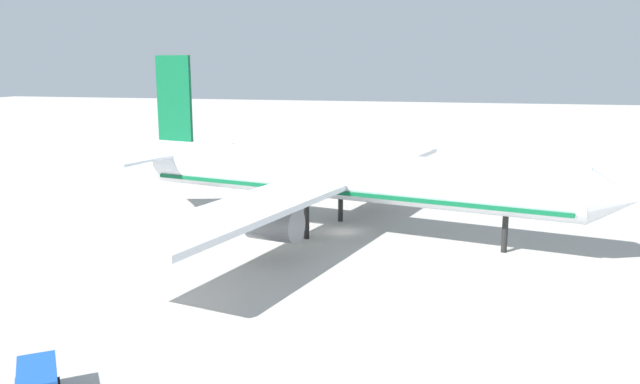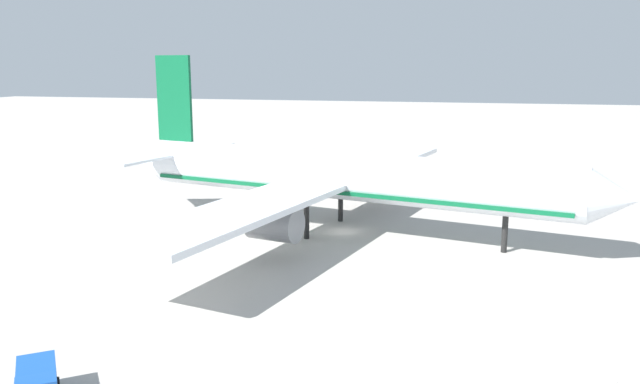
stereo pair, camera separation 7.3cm
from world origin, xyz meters
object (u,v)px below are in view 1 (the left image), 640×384
object	(u,v)px
traffic_cone_2	(618,206)
traffic_cone_3	(222,175)
traffic_cone_0	(217,169)
airliner	(335,177)
baggage_cart_1	(557,172)

from	to	relation	value
traffic_cone_2	traffic_cone_3	world-z (taller)	same
traffic_cone_0	traffic_cone_3	world-z (taller)	same
traffic_cone_3	airliner	bearing A→B (deg)	-48.65
traffic_cone_2	traffic_cone_3	size ratio (longest dim) A/B	1.00
baggage_cart_1	traffic_cone_3	xyz separation A→B (m)	(-64.52, -16.43, -0.47)
baggage_cart_1	traffic_cone_3	bearing A→B (deg)	-165.71
baggage_cart_1	traffic_cone_2	world-z (taller)	baggage_cart_1
airliner	traffic_cone_3	size ratio (longest dim) A/B	132.99
airliner	traffic_cone_2	world-z (taller)	airliner
traffic_cone_2	traffic_cone_3	xyz separation A→B (m)	(-70.72, 10.94, 0.00)
airliner	traffic_cone_2	distance (m)	47.00
airliner	traffic_cone_3	distance (m)	47.98
airliner	baggage_cart_1	size ratio (longest dim) A/B	27.68
traffic_cone_0	traffic_cone_3	distance (m)	6.96
traffic_cone_0	traffic_cone_2	xyz separation A→B (m)	(74.28, -16.92, 0.00)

